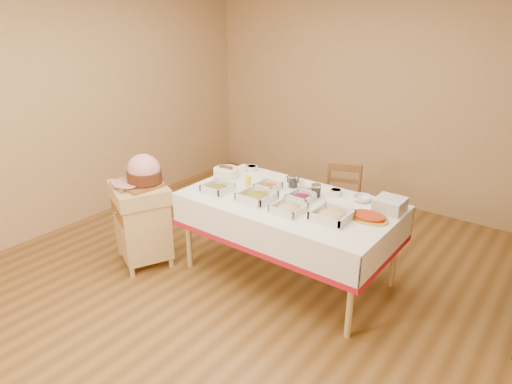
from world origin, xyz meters
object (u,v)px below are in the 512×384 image
(brass_platter, at_px, (368,217))
(preserve_jar_left, at_px, (293,182))
(butcher_cart, at_px, (142,219))
(dining_table, at_px, (289,217))
(bread_basket, at_px, (226,172))
(dining_chair, at_px, (341,205))
(ham_on_board, at_px, (143,172))
(preserve_jar_right, at_px, (316,191))
(mustard_bottle, at_px, (248,182))
(plate_stack, at_px, (390,205))

(brass_platter, bearing_deg, preserve_jar_left, 165.37)
(butcher_cart, bearing_deg, dining_table, 25.74)
(brass_platter, bearing_deg, bread_basket, 177.93)
(dining_table, distance_m, dining_chair, 0.89)
(butcher_cart, height_order, preserve_jar_left, preserve_jar_left)
(ham_on_board, relative_size, brass_platter, 1.43)
(dining_table, xyz_separation_m, brass_platter, (0.71, 0.04, 0.18))
(butcher_cart, xyz_separation_m, preserve_jar_right, (1.39, 0.80, 0.36))
(butcher_cart, distance_m, mustard_bottle, 1.08)
(ham_on_board, xyz_separation_m, brass_platter, (1.91, 0.61, -0.13))
(mustard_bottle, distance_m, plate_stack, 1.24)
(preserve_jar_right, xyz_separation_m, mustard_bottle, (-0.57, -0.23, 0.02))
(mustard_bottle, height_order, bread_basket, mustard_bottle)
(preserve_jar_left, xyz_separation_m, bread_basket, (-0.66, -0.16, -0.00))
(dining_table, xyz_separation_m, butcher_cart, (-1.25, -0.60, -0.15))
(dining_chair, height_order, plate_stack, plate_stack)
(bread_basket, bearing_deg, ham_on_board, -121.62)
(dining_chair, relative_size, bread_basket, 3.40)
(ham_on_board, relative_size, mustard_bottle, 2.80)
(dining_table, distance_m, mustard_bottle, 0.48)
(dining_chair, relative_size, brass_platter, 2.68)
(dining_chair, height_order, brass_platter, dining_chair)
(butcher_cart, relative_size, preserve_jar_left, 7.11)
(preserve_jar_left, bearing_deg, ham_on_board, -142.28)
(plate_stack, xyz_separation_m, brass_platter, (-0.07, -0.25, -0.04))
(dining_table, height_order, mustard_bottle, mustard_bottle)
(ham_on_board, distance_m, bread_basket, 0.79)
(dining_chair, distance_m, preserve_jar_right, 0.78)
(plate_stack, bearing_deg, dining_table, -159.22)
(preserve_jar_right, bearing_deg, plate_stack, 8.68)
(preserve_jar_left, xyz_separation_m, brass_platter, (0.84, -0.22, -0.03))
(preserve_jar_right, bearing_deg, ham_on_board, -150.48)
(preserve_jar_left, height_order, preserve_jar_right, same)
(dining_chair, bearing_deg, preserve_jar_left, -108.62)
(dining_table, height_order, butcher_cart, butcher_cart)
(dining_table, bearing_deg, bread_basket, 172.96)
(brass_platter, bearing_deg, mustard_bottle, -176.11)
(dining_table, bearing_deg, preserve_jar_left, 116.61)
(preserve_jar_left, height_order, mustard_bottle, mustard_bottle)
(preserve_jar_left, distance_m, mustard_bottle, 0.41)
(preserve_jar_left, bearing_deg, dining_table, -63.39)
(bread_basket, bearing_deg, dining_chair, 41.66)
(plate_stack, bearing_deg, preserve_jar_right, -171.32)
(butcher_cart, relative_size, ham_on_board, 1.78)
(dining_table, relative_size, dining_chair, 2.21)
(ham_on_board, bearing_deg, dining_table, 25.22)
(mustard_bottle, xyz_separation_m, plate_stack, (1.19, 0.33, -0.02))
(butcher_cart, height_order, plate_stack, plate_stack)
(butcher_cart, bearing_deg, mustard_bottle, 34.50)
(preserve_jar_left, bearing_deg, plate_stack, 2.00)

